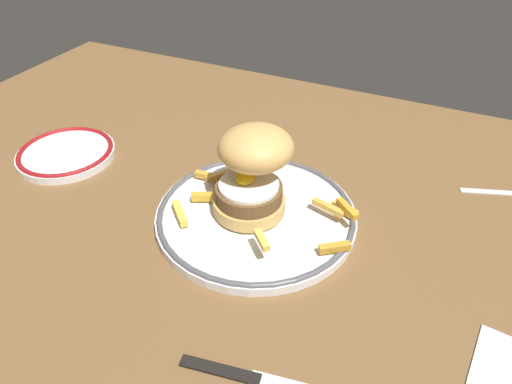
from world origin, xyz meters
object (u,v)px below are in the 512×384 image
at_px(side_plate, 66,153).
at_px(knife, 256,379).
at_px(burger, 253,168).
at_px(dinner_plate, 256,214).

relative_size(side_plate, knife, 0.84).
height_order(burger, knife, burger).
xyz_separation_m(side_plate, knife, (0.44, -0.22, -0.01)).
bearing_deg(side_plate, knife, -26.80).
distance_m(dinner_plate, side_plate, 0.34).
distance_m(dinner_plate, burger, 0.07).
height_order(dinner_plate, burger, burger).
bearing_deg(dinner_plate, knife, -65.16).
xyz_separation_m(burger, side_plate, (-0.33, -0.00, -0.07)).
bearing_deg(side_plate, burger, 0.23).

